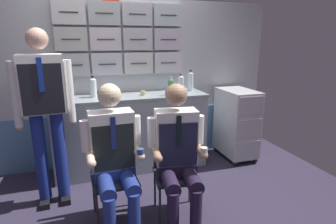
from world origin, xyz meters
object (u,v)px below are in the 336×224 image
service_trolley (237,122)px  water_bottle_blue_cap (190,81)px  espresso_cup_small (143,93)px  crew_member_left (114,151)px  folding_chair_left (112,166)px  crew_member_center (178,149)px  crew_member_standing (44,103)px  folding_chair_center (174,162)px

service_trolley → water_bottle_blue_cap: water_bottle_blue_cap is taller
water_bottle_blue_cap → espresso_cup_small: (-0.69, -0.13, -0.10)m
crew_member_left → water_bottle_blue_cap: 1.72m
folding_chair_left → crew_member_left: size_ratio=0.64×
crew_member_center → crew_member_left: bearing=169.4°
service_trolley → water_bottle_blue_cap: 0.88m
crew_member_left → folding_chair_left: bearing=92.0°
service_trolley → espresso_cup_small: bearing=176.8°
service_trolley → water_bottle_blue_cap: (-0.63, 0.20, 0.58)m
folding_chair_left → crew_member_standing: crew_member_standing is taller
crew_member_standing → espresso_cup_small: bearing=24.6°
crew_member_left → water_bottle_blue_cap: bearing=44.8°
crew_member_standing → service_trolley: bearing=10.0°
service_trolley → folding_chair_left: (-1.83, -0.82, -0.02)m
folding_chair_center → espresso_cup_small: espresso_cup_small is taller
espresso_cup_small → folding_chair_center: bearing=-86.2°
folding_chair_center → crew_member_standing: (-1.14, 0.51, 0.56)m
crew_member_left → crew_member_center: size_ratio=1.01×
folding_chair_left → water_bottle_blue_cap: size_ratio=2.95×
folding_chair_left → espresso_cup_small: size_ratio=13.07×
service_trolley → folding_chair_left: size_ratio=1.19×
espresso_cup_small → water_bottle_blue_cap: bearing=10.6°
crew_member_standing → water_bottle_blue_cap: (1.76, 0.62, 0.05)m
service_trolley → crew_member_left: 2.07m
service_trolley → crew_member_center: bearing=-139.6°
crew_member_left → crew_member_center: bearing=-10.6°
crew_member_standing → espresso_cup_small: crew_member_standing is taller
crew_member_standing → water_bottle_blue_cap: size_ratio=6.27×
folding_chair_center → crew_member_standing: bearing=156.1°
service_trolley → folding_chair_center: bearing=-143.5°
crew_member_left → folding_chair_center: (0.57, 0.05, -0.21)m
crew_member_left → crew_member_standing: (-0.57, 0.56, 0.35)m
crew_member_standing → crew_member_center: bearing=-30.6°
folding_chair_center → crew_member_standing: crew_member_standing is taller
espresso_cup_small → crew_member_standing: bearing=-155.4°
crew_member_center → water_bottle_blue_cap: bearing=63.5°
crew_member_center → crew_member_standing: crew_member_standing is taller
water_bottle_blue_cap → espresso_cup_small: bearing=-169.4°
folding_chair_left → crew_member_left: 0.26m
service_trolley → crew_member_center: size_ratio=0.77×
crew_member_center → crew_member_standing: bearing=149.4°
crew_member_center → service_trolley: bearing=40.4°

